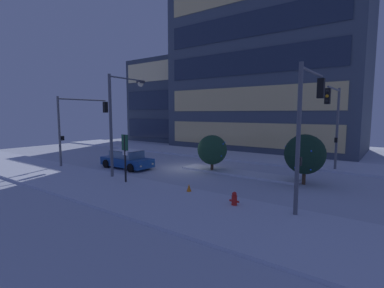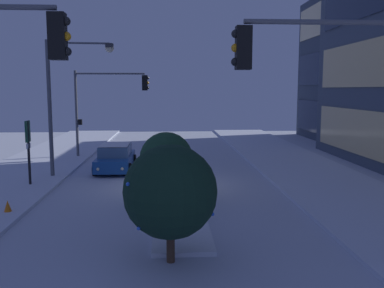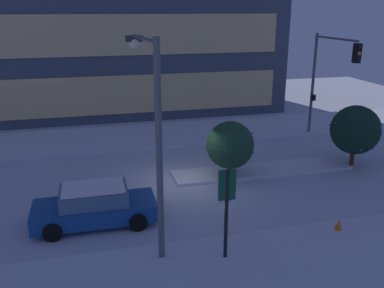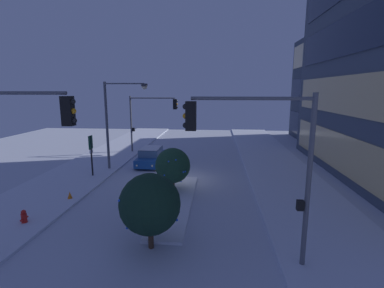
# 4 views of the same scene
# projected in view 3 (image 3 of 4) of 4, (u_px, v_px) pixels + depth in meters

# --- Properties ---
(ground) EXTENTS (52.00, 52.00, 0.00)m
(ground) POSITION_uv_depth(u_px,v_px,m) (185.00, 183.00, 19.45)
(ground) COLOR silver
(curb_strip_near) EXTENTS (52.00, 5.20, 0.14)m
(curb_strip_near) POSITION_uv_depth(u_px,v_px,m) (246.00, 282.00, 12.31)
(curb_strip_near) COLOR silver
(curb_strip_near) RESTS_ON ground
(curb_strip_far) EXTENTS (52.00, 5.20, 0.14)m
(curb_strip_far) POSITION_uv_depth(u_px,v_px,m) (157.00, 135.00, 26.55)
(curb_strip_far) COLOR silver
(curb_strip_far) RESTS_ON ground
(median_strip) EXTENTS (9.00, 1.80, 0.14)m
(median_strip) POSITION_uv_depth(u_px,v_px,m) (262.00, 170.00, 20.84)
(median_strip) COLOR silver
(median_strip) RESTS_ON ground
(car_near) EXTENTS (4.61, 2.05, 1.49)m
(car_near) POSITION_uv_depth(u_px,v_px,m) (95.00, 206.00, 15.61)
(car_near) COLOR #19478C
(car_near) RESTS_ON ground
(traffic_light_corner_far_right) EXTENTS (0.32, 4.45, 6.31)m
(traffic_light_corner_far_right) POSITION_uv_depth(u_px,v_px,m) (329.00, 70.00, 24.31)
(traffic_light_corner_far_right) COLOR #565960
(traffic_light_corner_far_right) RESTS_ON ground
(street_lamp_arched) EXTENTS (0.64, 3.36, 7.00)m
(street_lamp_arched) POSITION_uv_depth(u_px,v_px,m) (150.00, 113.00, 12.98)
(street_lamp_arched) COLOR #565960
(street_lamp_arched) RESTS_ON ground
(parking_info_sign) EXTENTS (0.55, 0.12, 3.12)m
(parking_info_sign) POSITION_uv_depth(u_px,v_px,m) (227.00, 204.00, 12.90)
(parking_info_sign) COLOR black
(parking_info_sign) RESTS_ON ground
(decorated_tree_median) EXTENTS (2.23, 2.23, 2.79)m
(decorated_tree_median) POSITION_uv_depth(u_px,v_px,m) (230.00, 145.00, 19.45)
(decorated_tree_median) COLOR #473323
(decorated_tree_median) RESTS_ON ground
(decorated_tree_left_of_median) EXTENTS (2.47, 2.47, 3.15)m
(decorated_tree_left_of_median) POSITION_uv_depth(u_px,v_px,m) (355.00, 130.00, 21.05)
(decorated_tree_left_of_median) COLOR #473323
(decorated_tree_left_of_median) RESTS_ON ground
(construction_cone) EXTENTS (0.36, 0.36, 0.55)m
(construction_cone) POSITION_uv_depth(u_px,v_px,m) (338.00, 226.00, 15.07)
(construction_cone) COLOR orange
(construction_cone) RESTS_ON ground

